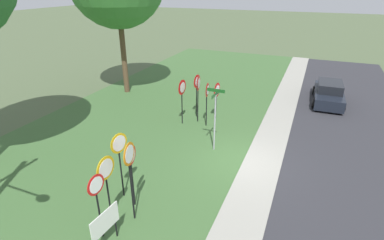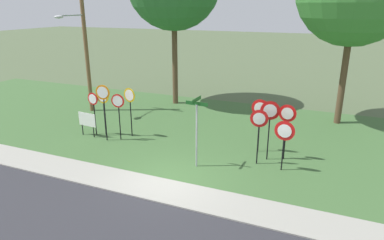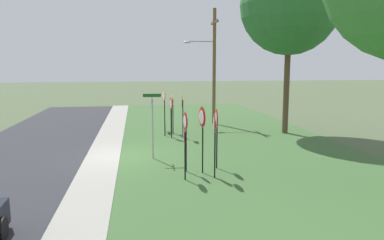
{
  "view_description": "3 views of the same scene",
  "coord_description": "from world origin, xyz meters",
  "px_view_note": "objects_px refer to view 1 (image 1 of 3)",
  "views": [
    {
      "loc": [
        -11.05,
        -2.19,
        7.17
      ],
      "look_at": [
        0.34,
        2.56,
        1.47
      ],
      "focal_mm": 27.81,
      "sensor_mm": 36.0,
      "label": 1
    },
    {
      "loc": [
        5.51,
        -10.69,
        6.52
      ],
      "look_at": [
        -0.01,
        2.37,
        1.77
      ],
      "focal_mm": 32.08,
      "sensor_mm": 36.0,
      "label": 2
    },
    {
      "loc": [
        16.95,
        0.8,
        4.32
      ],
      "look_at": [
        -0.35,
        3.51,
        1.66
      ],
      "focal_mm": 33.79,
      "sensor_mm": 36.0,
      "label": 3
    }
  ],
  "objects_px": {
    "yield_sign_near_right": "(217,93)",
    "parked_sedan_distant": "(329,93)",
    "stop_sign_near_left": "(131,163)",
    "yield_sign_far_left": "(182,91)",
    "stop_sign_near_right": "(107,176)",
    "yield_sign_far_right": "(199,87)",
    "street_name_post": "(215,115)",
    "yield_sign_center": "(207,94)",
    "notice_board": "(105,223)",
    "stop_sign_far_right": "(97,194)",
    "yield_sign_near_left": "(197,86)",
    "stop_sign_far_left": "(120,152)",
    "stop_sign_far_center": "(130,166)"
  },
  "relations": [
    {
      "from": "yield_sign_near_left",
      "to": "yield_sign_center",
      "type": "xyz_separation_m",
      "value": [
        -0.99,
        -0.97,
        -0.06
      ]
    },
    {
      "from": "notice_board",
      "to": "street_name_post",
      "type": "bearing_deg",
      "value": -4.5
    },
    {
      "from": "yield_sign_near_right",
      "to": "yield_sign_near_left",
      "type": "bearing_deg",
      "value": 100.37
    },
    {
      "from": "yield_sign_near_left",
      "to": "yield_sign_center",
      "type": "bearing_deg",
      "value": -128.71
    },
    {
      "from": "yield_sign_center",
      "to": "yield_sign_far_left",
      "type": "bearing_deg",
      "value": 93.99
    },
    {
      "from": "stop_sign_far_left",
      "to": "yield_sign_far_left",
      "type": "bearing_deg",
      "value": 15.97
    },
    {
      "from": "stop_sign_near_left",
      "to": "yield_sign_near_left",
      "type": "bearing_deg",
      "value": -2.79
    },
    {
      "from": "stop_sign_far_right",
      "to": "parked_sedan_distant",
      "type": "relative_size",
      "value": 0.52
    },
    {
      "from": "yield_sign_far_right",
      "to": "street_name_post",
      "type": "relative_size",
      "value": 0.89
    },
    {
      "from": "stop_sign_near_left",
      "to": "parked_sedan_distant",
      "type": "xyz_separation_m",
      "value": [
        13.43,
        -6.23,
        -1.12
      ]
    },
    {
      "from": "stop_sign_far_right",
      "to": "yield_sign_near_left",
      "type": "height_order",
      "value": "yield_sign_near_left"
    },
    {
      "from": "yield_sign_near_right",
      "to": "parked_sedan_distant",
      "type": "distance_m",
      "value": 8.04
    },
    {
      "from": "stop_sign_far_center",
      "to": "stop_sign_far_right",
      "type": "bearing_deg",
      "value": 145.33
    },
    {
      "from": "stop_sign_near_right",
      "to": "yield_sign_far_right",
      "type": "distance_m",
      "value": 8.38
    },
    {
      "from": "yield_sign_near_right",
      "to": "notice_board",
      "type": "height_order",
      "value": "yield_sign_near_right"
    },
    {
      "from": "yield_sign_center",
      "to": "street_name_post",
      "type": "bearing_deg",
      "value": -158.95
    },
    {
      "from": "yield_sign_far_right",
      "to": "notice_board",
      "type": "distance_m",
      "value": 9.27
    },
    {
      "from": "yield_sign_center",
      "to": "notice_board",
      "type": "height_order",
      "value": "yield_sign_center"
    },
    {
      "from": "stop_sign_far_left",
      "to": "yield_sign_far_left",
      "type": "distance_m",
      "value": 6.52
    },
    {
      "from": "stop_sign_far_left",
      "to": "notice_board",
      "type": "height_order",
      "value": "stop_sign_far_left"
    },
    {
      "from": "stop_sign_far_right",
      "to": "yield_sign_far_left",
      "type": "distance_m",
      "value": 8.46
    },
    {
      "from": "yield_sign_center",
      "to": "parked_sedan_distant",
      "type": "relative_size",
      "value": 0.56
    },
    {
      "from": "stop_sign_far_right",
      "to": "yield_sign_far_right",
      "type": "bearing_deg",
      "value": 6.54
    },
    {
      "from": "stop_sign_far_left",
      "to": "yield_sign_far_left",
      "type": "relative_size",
      "value": 1.02
    },
    {
      "from": "yield_sign_near_right",
      "to": "yield_sign_center",
      "type": "xyz_separation_m",
      "value": [
        -1.08,
        0.19,
        0.23
      ]
    },
    {
      "from": "stop_sign_near_left",
      "to": "stop_sign_near_right",
      "type": "height_order",
      "value": "stop_sign_near_right"
    },
    {
      "from": "stop_sign_near_left",
      "to": "stop_sign_far_left",
      "type": "height_order",
      "value": "stop_sign_far_left"
    },
    {
      "from": "stop_sign_near_left",
      "to": "yield_sign_far_left",
      "type": "distance_m",
      "value": 6.88
    },
    {
      "from": "yield_sign_far_right",
      "to": "yield_sign_near_right",
      "type": "bearing_deg",
      "value": -54.78
    },
    {
      "from": "stop_sign_far_right",
      "to": "street_name_post",
      "type": "relative_size",
      "value": 0.76
    },
    {
      "from": "stop_sign_near_left",
      "to": "street_name_post",
      "type": "height_order",
      "value": "street_name_post"
    },
    {
      "from": "stop_sign_far_right",
      "to": "yield_sign_far_left",
      "type": "relative_size",
      "value": 0.9
    },
    {
      "from": "yield_sign_near_right",
      "to": "parked_sedan_distant",
      "type": "bearing_deg",
      "value": -41.94
    },
    {
      "from": "stop_sign_far_left",
      "to": "stop_sign_far_right",
      "type": "distance_m",
      "value": 1.97
    },
    {
      "from": "stop_sign_near_left",
      "to": "parked_sedan_distant",
      "type": "relative_size",
      "value": 0.55
    },
    {
      "from": "yield_sign_far_right",
      "to": "notice_board",
      "type": "height_order",
      "value": "yield_sign_far_right"
    },
    {
      "from": "yield_sign_far_right",
      "to": "parked_sedan_distant",
      "type": "bearing_deg",
      "value": -55.78
    },
    {
      "from": "stop_sign_near_right",
      "to": "yield_sign_far_right",
      "type": "bearing_deg",
      "value": 4.78
    },
    {
      "from": "stop_sign_near_right",
      "to": "stop_sign_far_right",
      "type": "height_order",
      "value": "stop_sign_near_right"
    },
    {
      "from": "notice_board",
      "to": "parked_sedan_distant",
      "type": "relative_size",
      "value": 0.29
    },
    {
      "from": "yield_sign_center",
      "to": "street_name_post",
      "type": "relative_size",
      "value": 0.81
    },
    {
      "from": "yield_sign_center",
      "to": "notice_board",
      "type": "bearing_deg",
      "value": 174.18
    },
    {
      "from": "yield_sign_far_left",
      "to": "notice_board",
      "type": "bearing_deg",
      "value": -166.29
    },
    {
      "from": "stop_sign_far_right",
      "to": "yield_sign_center",
      "type": "distance_m",
      "value": 8.63
    },
    {
      "from": "stop_sign_far_center",
      "to": "yield_sign_near_left",
      "type": "distance_m",
      "value": 8.67
    },
    {
      "from": "stop_sign_far_right",
      "to": "parked_sedan_distant",
      "type": "xyz_separation_m",
      "value": [
        15.05,
        -6.35,
        -1.02
      ]
    },
    {
      "from": "stop_sign_far_left",
      "to": "yield_sign_far_right",
      "type": "relative_size",
      "value": 0.96
    },
    {
      "from": "stop_sign_far_center",
      "to": "yield_sign_far_left",
      "type": "height_order",
      "value": "stop_sign_far_center"
    },
    {
      "from": "stop_sign_near_right",
      "to": "stop_sign_far_right",
      "type": "relative_size",
      "value": 1.11
    },
    {
      "from": "stop_sign_near_right",
      "to": "yield_sign_near_right",
      "type": "height_order",
      "value": "stop_sign_near_right"
    }
  ]
}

